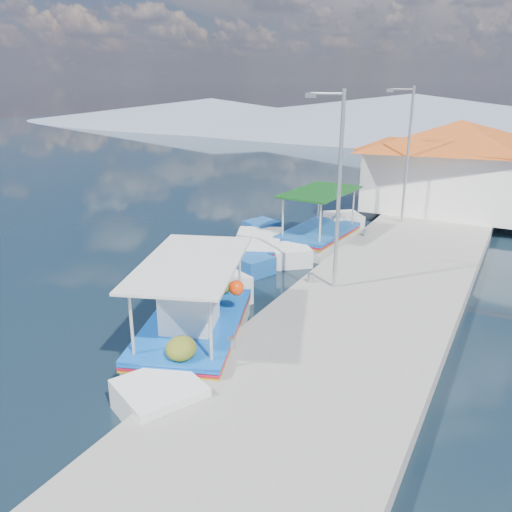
% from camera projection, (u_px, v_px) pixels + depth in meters
% --- Properties ---
extents(ground, '(160.00, 160.00, 0.00)m').
position_uv_depth(ground, '(179.00, 296.00, 16.88)').
color(ground, black).
rests_on(ground, ground).
extents(quay, '(5.00, 44.00, 0.50)m').
position_uv_depth(quay, '(404.00, 263.00, 19.15)').
color(quay, gray).
rests_on(quay, ground).
extents(bollards, '(0.20, 17.20, 0.30)m').
position_uv_depth(bollards, '(344.00, 250.00, 19.34)').
color(bollards, '#A5A8AD').
rests_on(bollards, quay).
extents(main_caique, '(4.17, 7.62, 2.67)m').
position_uv_depth(main_caique, '(196.00, 328.00, 13.54)').
color(main_caique, white).
rests_on(main_caique, ground).
extents(caique_green_canopy, '(2.48, 7.15, 2.68)m').
position_uv_depth(caique_green_canopy, '(319.00, 237.00, 21.83)').
color(caique_green_canopy, white).
rests_on(caique_green_canopy, ground).
extents(caique_blue_hull, '(3.32, 5.55, 1.08)m').
position_uv_depth(caique_blue_hull, '(259.00, 248.00, 20.84)').
color(caique_blue_hull, '#19529B').
rests_on(caique_blue_hull, ground).
extents(harbor_building, '(10.49, 10.49, 4.40)m').
position_uv_depth(harbor_building, '(457.00, 164.00, 25.70)').
color(harbor_building, white).
rests_on(harbor_building, quay).
extents(lamp_post_near, '(1.21, 0.14, 6.00)m').
position_uv_depth(lamp_post_near, '(336.00, 182.00, 15.28)').
color(lamp_post_near, '#A5A8AD').
rests_on(lamp_post_near, quay).
extents(lamp_post_far, '(1.21, 0.14, 6.00)m').
position_uv_depth(lamp_post_far, '(406.00, 149.00, 22.78)').
color(lamp_post_far, '#A5A8AD').
rests_on(lamp_post_far, quay).
extents(mountain_ridge, '(171.40, 96.00, 5.50)m').
position_uv_depth(mountain_ridge, '(511.00, 123.00, 59.95)').
color(mountain_ridge, slate).
rests_on(mountain_ridge, ground).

